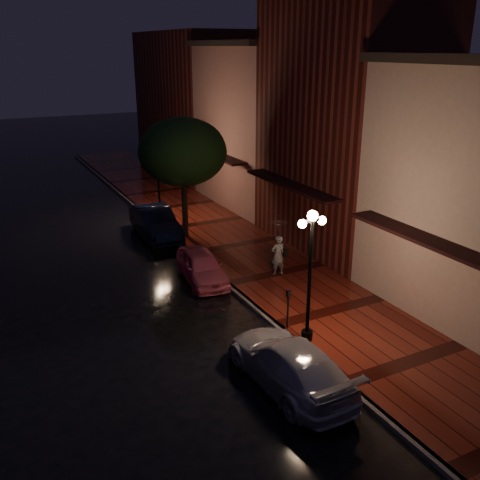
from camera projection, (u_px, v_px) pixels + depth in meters
ground at (228, 287)px, 21.21m from camera, size 120.00×120.00×0.00m
sidewalk at (277, 275)px, 22.16m from camera, size 4.50×60.00×0.15m
curb at (228, 285)px, 21.19m from camera, size 0.25×60.00×0.15m
storefront_mid at (347, 129)px, 24.02m from camera, size 5.00×8.00×11.00m
storefront_far at (260, 128)px, 31.04m from camera, size 5.00×8.00×9.00m
storefront_extra at (193, 104)px, 39.22m from camera, size 5.00×12.00×10.00m
streetlamp_near at (310, 269)px, 16.30m from camera, size 0.96×0.36×4.31m
streetlamp_far at (158, 176)px, 27.99m from camera, size 0.96×0.36×4.31m
street_tree at (183, 154)px, 25.03m from camera, size 4.16×4.16×5.80m
pink_car at (202, 267)px, 21.54m from camera, size 1.90×3.82×1.25m
navy_car at (155, 222)px, 26.54m from camera, size 1.77×4.63×1.51m
silver_car at (289, 364)px, 14.86m from camera, size 2.04×4.75×1.36m
woman_with_umbrella at (279, 239)px, 21.51m from camera, size 0.97×0.99×2.33m
parking_meter at (288, 305)px, 17.52m from camera, size 0.14×0.12×1.40m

